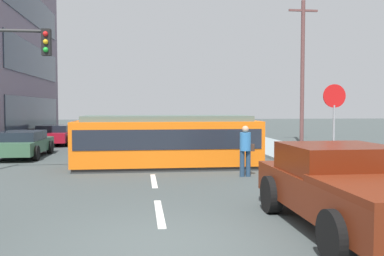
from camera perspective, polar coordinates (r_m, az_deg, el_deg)
name	(u,v)px	position (r m, az deg, el deg)	size (l,w,h in m)	color
ground_plane	(151,164)	(17.21, -5.57, -4.79)	(120.00, 120.00, 0.00)	#3F4847
sidewalk_curb_right	(361,174)	(15.07, 21.80, -5.81)	(3.20, 36.00, 0.14)	#87989B
lane_stripe_1	(159,213)	(9.35, -4.39, -11.30)	(0.16, 2.40, 0.01)	silver
lane_stripe_2	(154,181)	(13.26, -5.16, -7.07)	(0.16, 2.40, 0.01)	silver
lane_stripe_3	(149,151)	(22.06, -5.86, -3.08)	(0.16, 2.40, 0.01)	silver
lane_stripe_4	(147,141)	(28.04, -6.09, -1.81)	(0.16, 2.40, 0.01)	silver
streetcar_tram	(167,141)	(16.02, -3.37, -1.71)	(6.87, 2.54, 1.96)	orange
city_bus	(129,129)	(24.47, -8.40, -0.17)	(2.63, 5.06, 1.75)	navy
pedestrian_crossing	(245,148)	(14.01, 7.19, -2.67)	(0.51, 0.36, 1.67)	navy
pickup_truck_parked	(349,188)	(8.42, 20.32, -7.54)	(2.31, 5.01, 1.55)	#62210F
parked_sedan_mid	(23,144)	(20.67, -21.80, -1.95)	(2.07, 4.49, 1.19)	#385F44
parked_sedan_far	(55,134)	(26.97, -17.89, -0.80)	(2.10, 4.43, 1.19)	maroon
stop_sign	(334,110)	(14.53, 18.55, 2.34)	(0.76, 0.07, 2.88)	gray
utility_pole_mid	(302,70)	(26.97, 14.61, 7.58)	(1.80, 0.24, 8.72)	brown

